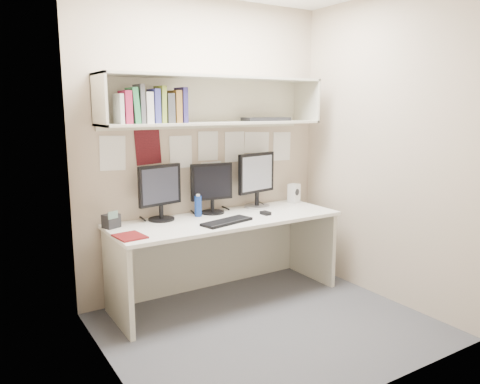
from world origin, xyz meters
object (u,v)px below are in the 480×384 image
speaker (294,193)px  keyboard (227,222)px  monitor_left (160,190)px  maroon_notebook (130,236)px  desk_phone (111,221)px  desk (226,258)px  monitor_center (212,186)px  monitor_right (257,178)px

speaker → keyboard: bearing=-177.6°
monitor_left → maroon_notebook: size_ratio=1.98×
maroon_notebook → speaker: bearing=5.0°
desk_phone → keyboard: bearing=-42.8°
speaker → desk_phone: bearing=162.5°
keyboard → desk: bearing=48.4°
monitor_center → speaker: bearing=6.0°
speaker → monitor_left: bearing=161.2°
monitor_right → maroon_notebook: monitor_right is taller
desk → speaker: size_ratio=10.69×
monitor_center → desk_phone: 0.94m
monitor_left → monitor_right: (0.97, -0.00, 0.02)m
monitor_left → monitor_right: 0.97m
speaker → desk_phone: (-1.83, -0.01, -0.04)m
maroon_notebook → desk_phone: bearing=89.1°
keyboard → desk_phone: desk_phone is taller
maroon_notebook → desk_phone: size_ratio=1.64×
monitor_right → keyboard: bearing=-156.8°
desk → desk_phone: size_ratio=13.88×
keyboard → maroon_notebook: bearing=165.7°
maroon_notebook → desk_phone: 0.35m
keyboard → monitor_right: bearing=21.5°
desk → monitor_right: size_ratio=3.90×
monitor_right → maroon_notebook: 1.45m
monitor_left → keyboard: bearing=-54.5°
monitor_left → monitor_right: bearing=-11.4°
maroon_notebook → desk_phone: (-0.03, 0.34, 0.05)m
monitor_right → desk_phone: (-1.40, -0.03, -0.22)m
desk → monitor_left: monitor_left is taller
desk_phone → monitor_right: bearing=-18.7°
maroon_notebook → keyboard: bearing=-6.9°
speaker → desk: bearing=174.5°
keyboard → maroon_notebook: 0.82m
desk → monitor_left: 0.83m
desk → speaker: 1.03m
desk → monitor_center: monitor_center is taller
desk → maroon_notebook: size_ratio=8.48×
monitor_right → desk_phone: size_ratio=3.56×
monitor_center → maroon_notebook: (-0.89, -0.37, -0.24)m
monitor_left → keyboard: (0.41, -0.39, -0.24)m
keyboard → speaker: size_ratio=2.41×
desk_phone → monitor_center: bearing=-18.0°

